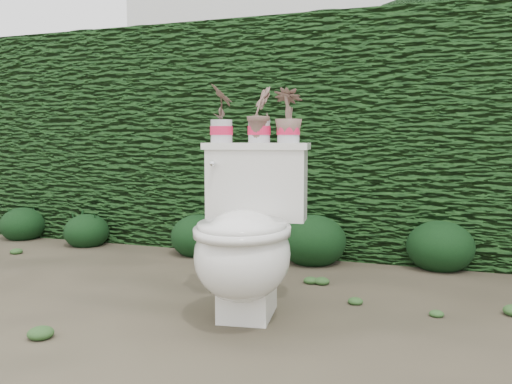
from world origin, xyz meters
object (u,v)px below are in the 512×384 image
(toilet, at_px, (247,239))
(potted_plant_center, at_px, (259,116))
(potted_plant_left, at_px, (221,115))
(potted_plant_right, at_px, (288,117))

(toilet, height_order, potted_plant_center, potted_plant_center)
(toilet, relative_size, potted_plant_left, 2.93)
(potted_plant_center, bearing_deg, potted_plant_left, 92.53)
(potted_plant_left, relative_size, potted_plant_right, 1.11)
(toilet, bearing_deg, potted_plant_center, 87.26)
(potted_plant_center, bearing_deg, toilet, 179.79)
(potted_plant_center, bearing_deg, potted_plant_right, -87.47)
(potted_plant_right, bearing_deg, toilet, 62.06)
(toilet, xyz_separation_m, potted_plant_center, (-0.03, 0.24, 0.55))
(toilet, height_order, potted_plant_left, potted_plant_left)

